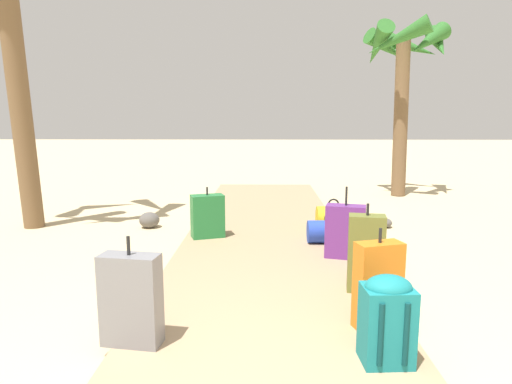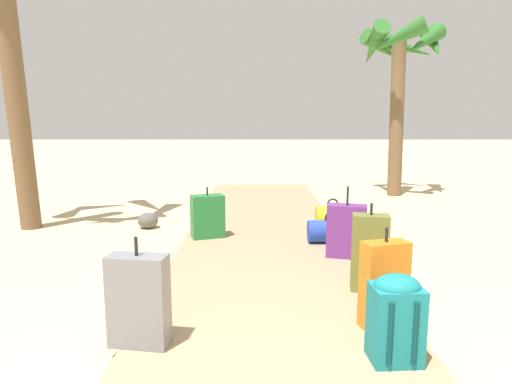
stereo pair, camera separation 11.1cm
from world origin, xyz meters
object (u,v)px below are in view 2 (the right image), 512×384
object	(u,v)px
suitcase_orange	(385,285)
palm_tree_far_right	(402,62)
suitcase_grey	(140,301)
duffel_bag_yellow	(333,217)
backpack_teal	(397,316)
suitcase_purple	(347,231)
suitcase_green	(209,216)
suitcase_olive	(370,253)
duffel_bag_blue	(332,231)

from	to	relation	value
suitcase_orange	palm_tree_far_right	size ratio (longest dim) A/B	0.21
suitcase_grey	duffel_bag_yellow	distance (m)	3.79
backpack_teal	suitcase_purple	size ratio (longest dim) A/B	0.72
suitcase_green	duffel_bag_yellow	bearing A→B (deg)	14.46
suitcase_purple	suitcase_olive	xyz separation A→B (m)	(0.01, -0.99, 0.05)
suitcase_grey	duffel_bag_yellow	world-z (taller)	suitcase_grey
duffel_bag_blue	suitcase_orange	distance (m)	2.32
duffel_bag_blue	palm_tree_far_right	bearing A→B (deg)	62.93
backpack_teal	suitcase_green	size ratio (longest dim) A/B	0.87
duffel_bag_blue	duffel_bag_yellow	bearing A→B (deg)	78.71
suitcase_purple	duffel_bag_yellow	xyz separation A→B (m)	(0.06, 1.29, -0.13)
suitcase_green	duffel_bag_yellow	distance (m)	1.78
suitcase_grey	suitcase_olive	xyz separation A→B (m)	(1.83, 1.00, 0.03)
suitcase_purple	suitcase_olive	world-z (taller)	same
backpack_teal	suitcase_green	distance (m)	3.40
duffel_bag_blue	duffel_bag_yellow	world-z (taller)	duffel_bag_yellow
suitcase_grey	duffel_bag_blue	bearing A→B (deg)	55.93
suitcase_grey	backpack_teal	world-z (taller)	suitcase_grey
suitcase_purple	duffel_bag_yellow	distance (m)	1.29
suitcase_olive	suitcase_orange	size ratio (longest dim) A/B	1.06
duffel_bag_yellow	duffel_bag_blue	bearing A→B (deg)	-101.29
suitcase_grey	duffel_bag_yellow	size ratio (longest dim) A/B	1.66
suitcase_green	suitcase_purple	world-z (taller)	suitcase_purple
duffel_bag_yellow	palm_tree_far_right	xyz separation A→B (m)	(1.93, 3.36, 2.54)
suitcase_grey	suitcase_green	world-z (taller)	suitcase_grey
backpack_teal	duffel_bag_blue	bearing A→B (deg)	88.89
suitcase_grey	suitcase_green	distance (m)	2.84
suitcase_olive	palm_tree_far_right	size ratio (longest dim) A/B	0.22
duffel_bag_blue	suitcase_olive	xyz separation A→B (m)	(0.08, -1.59, 0.21)
suitcase_orange	duffel_bag_yellow	bearing A→B (deg)	87.54
suitcase_grey	suitcase_green	size ratio (longest dim) A/B	1.15
suitcase_green	suitcase_orange	size ratio (longest dim) A/B	0.88
duffel_bag_blue	suitcase_orange	world-z (taller)	suitcase_orange
backpack_teal	duffel_bag_yellow	bearing A→B (deg)	86.86
suitcase_grey	duffel_bag_yellow	bearing A→B (deg)	60.04
suitcase_purple	suitcase_orange	world-z (taller)	suitcase_purple
suitcase_green	backpack_teal	bearing A→B (deg)	-63.25
suitcase_grey	suitcase_purple	size ratio (longest dim) A/B	0.95
suitcase_green	suitcase_orange	world-z (taller)	suitcase_orange
duffel_bag_blue	palm_tree_far_right	distance (m)	5.22
backpack_teal	suitcase_grey	bearing A→B (deg)	173.12
suitcase_orange	suitcase_purple	bearing A→B (deg)	87.84
backpack_teal	palm_tree_far_right	bearing A→B (deg)	72.76
backpack_teal	suitcase_orange	bearing A→B (deg)	82.66
duffel_bag_blue	duffel_bag_yellow	size ratio (longest dim) A/B	1.25
duffel_bag_yellow	suitcase_green	bearing A→B (deg)	-165.54
suitcase_grey	palm_tree_far_right	bearing A→B (deg)	60.07
suitcase_green	duffel_bag_yellow	size ratio (longest dim) A/B	1.44
backpack_teal	palm_tree_far_right	xyz separation A→B (m)	(2.12, 6.84, 2.40)
suitcase_olive	palm_tree_far_right	bearing A→B (deg)	70.58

